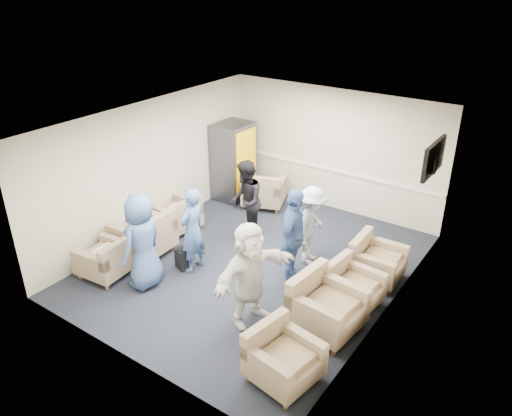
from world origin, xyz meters
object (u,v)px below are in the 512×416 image
Objects in this scene: person_mid_left at (192,230)px; person_back_right at (311,226)px; armchair_left_near at (107,260)px; armchair_right_far at (374,262)px; person_mid_right at (293,237)px; vending_machine at (234,161)px; person_front_left at (142,241)px; person_front_right at (250,274)px; armchair_left_mid at (146,237)px; armchair_right_midfar at (350,288)px; armchair_right_midnear at (324,307)px; armchair_left_far at (178,217)px; armchair_corner at (264,192)px; person_back_left at (246,202)px; armchair_right_near at (281,359)px.

person_mid_left is 2.13m from person_back_right.
armchair_left_near is 4.67m from armchair_right_far.
armchair_right_far is 1.53m from person_mid_right.
vending_machine is at bearing -157.83° from person_mid_left.
person_front_left is at bearing 114.96° from person_mid_right.
armchair_left_mid is at bearing 92.42° from person_front_right.
armchair_right_midfar is at bearing -30.00° from person_front_right.
person_front_left is at bearing 125.58° from armchair_right_far.
armchair_right_far is at bearing 4.08° from armchair_right_midfar.
armchair_right_midnear is 2.72m from person_mid_left.
armchair_left_far is 2.92m from person_mid_right.
armchair_left_mid is 0.62× the size of person_mid_left.
person_mid_left is at bearing 151.25° from person_front_left.
person_front_right is at bearing 120.13° from armchair_right_midnear.
person_back_left is (0.55, -1.45, 0.47)m from armchair_corner.
person_back_right is 0.87× the size of person_mid_right.
person_back_right is at bearing -27.31° from vending_machine.
armchair_right_far is at bearing 111.19° from armchair_left_mid.
armchair_right_far is at bearing 122.20° from person_front_left.
armchair_left_far is 2.08m from vending_machine.
person_front_left is at bearing 100.81° from armchair_left_near.
armchair_left_far is 0.91× the size of armchair_right_midnear.
armchair_left_near is at bearing -79.52° from person_front_left.
armchair_right_near is 0.55× the size of person_mid_right.
armchair_corner is 2.53m from person_back_right.
armchair_right_near is 1.09× the size of armchair_right_midfar.
armchair_right_near is 0.63× the size of person_back_right.
person_back_left is 0.99× the size of person_front_right.
armchair_right_far is at bearing 136.73° from armchair_corner.
armchair_left_near is 4.20m from armchair_right_midfar.
armchair_right_midfar is 3.91m from armchair_corner.
armchair_corner is (-3.19, 2.26, 0.04)m from armchair_right_midfar.
armchair_left_mid is 3.91m from armchair_right_midfar.
armchair_right_midfar is at bearing 123.63° from armchair_corner.
armchair_left_mid is 3.11m from person_back_right.
person_back_left is 1.68m from person_mid_right.
armchair_right_midfar is (3.84, 0.76, -0.06)m from armchair_left_mid.
vending_machine is at bearing -178.71° from armchair_left_mid.
person_back_left is at bearing 149.03° from armchair_left_near.
armchair_right_midfar is 2.81m from person_back_left.
person_front_right is (2.74, -0.46, 0.46)m from armchair_left_mid.
person_mid_left reaches higher than person_back_right.
armchair_right_near is (3.94, -2.28, 0.00)m from armchair_left_far.
person_mid_right is (2.00, 1.55, 0.01)m from person_front_left.
armchair_right_far is 0.51× the size of person_front_right.
person_mid_left reaches higher than armchair_right_near.
armchair_left_far is 0.81× the size of armchair_corner.
armchair_left_far is at bearing 80.72° from armchair_right_midnear.
person_back_right is at bearing 40.82° from armchair_right_midnear.
person_front_left is at bearing 89.61° from armchair_right_near.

